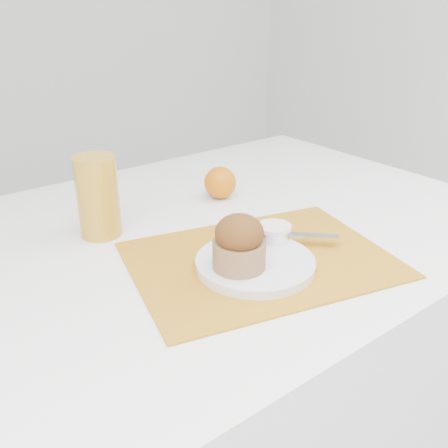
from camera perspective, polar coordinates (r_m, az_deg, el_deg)
table at (r=1.13m, az=-2.59°, el=-18.06°), size 1.20×0.80×0.75m
placemat at (r=0.82m, az=4.20°, el=-4.09°), size 0.47×0.40×0.00m
plate at (r=0.79m, az=3.58°, el=-4.50°), size 0.23×0.23×0.02m
ramekin at (r=0.84m, az=5.75°, el=-1.08°), size 0.07×0.07×0.02m
cream at (r=0.84m, az=5.79°, el=-0.34°), size 0.07×0.07×0.01m
raspberry_near at (r=0.82m, az=3.50°, el=-1.86°), size 0.02×0.02×0.02m
raspberry_far at (r=0.83m, az=3.47°, el=-1.68°), size 0.02×0.02×0.02m
butter_knife at (r=0.86m, az=6.82°, el=-1.18°), size 0.14×0.14×0.00m
orange at (r=1.05m, az=-0.45°, el=4.74°), size 0.07×0.07×0.07m
juice_glass at (r=0.90m, az=-14.21°, el=3.04°), size 0.09×0.09×0.15m
muffin at (r=0.74m, az=1.75°, el=-2.21°), size 0.10×0.10×0.09m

